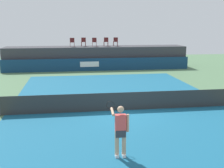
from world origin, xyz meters
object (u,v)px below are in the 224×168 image
object	(u,v)px
spectator_chair_far_left	(72,42)
tennis_player	(120,129)
spectator_chair_right	(106,41)
spectator_chair_center	(94,42)
spectator_chair_far_right	(116,41)
spectator_chair_left	(83,41)

from	to	relation	value
spectator_chair_far_left	tennis_player	size ratio (longest dim) A/B	0.50
spectator_chair_right	spectator_chair_far_left	bearing A→B (deg)	-173.58
spectator_chair_right	tennis_player	xyz separation A→B (m)	(-2.19, -20.73, -1.73)
spectator_chair_center	spectator_chair_right	distance (m)	1.26
spectator_chair_center	spectator_chair_far_right	distance (m)	2.22
spectator_chair_far_left	spectator_chair_right	distance (m)	3.43
spectator_chair_far_left	spectator_chair_far_right	distance (m)	4.40
spectator_chair_center	tennis_player	distance (m)	20.49
spectator_chair_far_right	tennis_player	world-z (taller)	spectator_chair_far_right
spectator_chair_left	spectator_chair_far_right	bearing A→B (deg)	-2.40
spectator_chair_right	spectator_chair_far_right	xyz separation A→B (m)	(0.98, 0.01, 0.00)
spectator_chair_left	tennis_player	size ratio (longest dim) A/B	0.50
spectator_chair_right	spectator_chair_far_right	world-z (taller)	same
spectator_chair_left	spectator_chair_right	xyz separation A→B (m)	(2.27, -0.15, 0.00)
spectator_chair_left	spectator_chair_right	bearing A→B (deg)	-3.75
spectator_chair_far_left	spectator_chair_right	xyz separation A→B (m)	(3.40, 0.38, 0.00)
spectator_chair_far_left	spectator_chair_far_right	world-z (taller)	same
spectator_chair_left	spectator_chair_center	world-z (taller)	same
spectator_chair_center	spectator_chair_right	world-z (taller)	same
spectator_chair_far_left	spectator_chair_left	distance (m)	1.26
spectator_chair_far_left	spectator_chair_far_right	xyz separation A→B (m)	(4.39, 0.40, 0.00)
spectator_chair_center	tennis_player	xyz separation A→B (m)	(-0.98, -20.39, -1.73)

